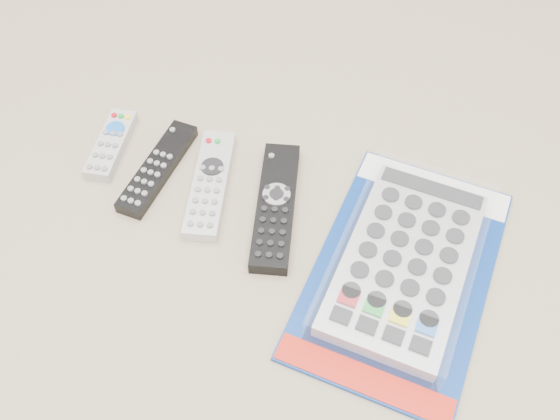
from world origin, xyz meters
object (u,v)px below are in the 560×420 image
(jumbo_remote_packaged, at_px, (406,261))
(remote_slim_black, at_px, (158,168))
(remote_large_black, at_px, (276,206))
(remote_small_grey, at_px, (111,144))
(remote_silver_dvd, at_px, (210,184))

(jumbo_remote_packaged, bearing_deg, remote_slim_black, 177.13)
(remote_slim_black, bearing_deg, jumbo_remote_packaged, -3.89)
(remote_large_black, bearing_deg, remote_small_grey, 160.04)
(remote_silver_dvd, relative_size, remote_large_black, 0.90)
(remote_small_grey, xyz_separation_m, remote_large_black, (0.28, -0.04, 0.00))
(remote_small_grey, relative_size, remote_large_black, 0.62)
(remote_small_grey, height_order, remote_slim_black, same)
(remote_small_grey, xyz_separation_m, jumbo_remote_packaged, (0.48, -0.09, 0.01))
(remote_large_black, xyz_separation_m, jumbo_remote_packaged, (0.20, -0.05, 0.01))
(remote_small_grey, height_order, jumbo_remote_packaged, jumbo_remote_packaged)
(remote_silver_dvd, distance_m, remote_large_black, 0.11)
(remote_small_grey, relative_size, remote_silver_dvd, 0.70)
(remote_small_grey, relative_size, jumbo_remote_packaged, 0.36)
(remote_small_grey, bearing_deg, remote_slim_black, -21.98)
(remote_slim_black, relative_size, remote_large_black, 0.82)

